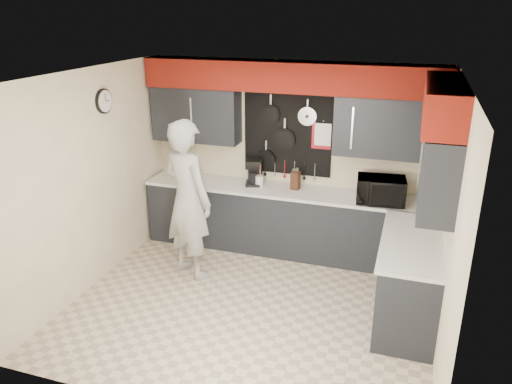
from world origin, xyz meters
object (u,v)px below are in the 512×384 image
(coffee_maker, at_px, (254,171))
(person, at_px, (188,200))
(utensil_crock, at_px, (259,181))
(microwave, at_px, (381,190))
(knife_block, at_px, (295,181))

(coffee_maker, relative_size, person, 0.18)
(person, bearing_deg, utensil_crock, -96.38)
(microwave, height_order, utensil_crock, microwave)
(knife_block, height_order, person, person)
(coffee_maker, bearing_deg, microwave, -21.41)
(coffee_maker, bearing_deg, person, -131.71)
(microwave, bearing_deg, utensil_crock, 169.54)
(microwave, distance_m, utensil_crock, 1.64)
(utensil_crock, xyz_separation_m, person, (-0.61, -1.00, 0.02))
(utensil_crock, relative_size, coffee_maker, 0.40)
(utensil_crock, height_order, person, person)
(microwave, bearing_deg, person, -164.80)
(microwave, relative_size, coffee_maker, 1.63)
(coffee_maker, xyz_separation_m, person, (-0.51, -1.05, -0.10))
(knife_block, height_order, utensil_crock, knife_block)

